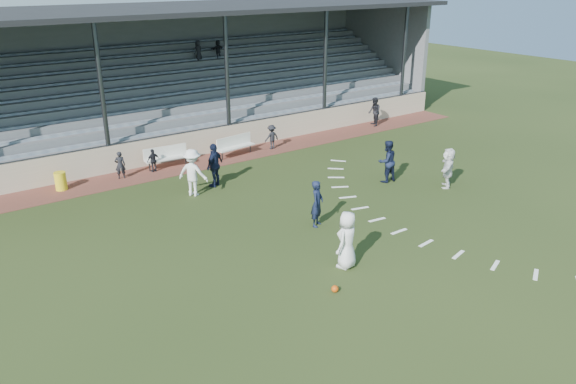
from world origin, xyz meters
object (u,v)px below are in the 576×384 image
Objects in this scene: trash_bin at (61,181)px; player_navy_lead at (317,204)px; bench_right at (235,144)px; football at (335,289)px; player_white_lead at (347,240)px; official at (374,112)px; bench_left at (166,155)px.

player_navy_lead is at bearing -54.08° from trash_bin.
football is at bearing -116.05° from bench_right.
football is 1.70m from player_white_lead.
bench_right is 1.26× the size of official.
player_navy_lead is (6.27, -8.65, 0.44)m from trash_bin.
player_navy_lead is at bearing -75.77° from bench_left.
bench_right is at bearing -1.87° from bench_left.
trash_bin is at bearing -174.76° from bench_left.
player_navy_lead is at bearing 58.21° from football.
player_white_lead reaches higher than player_navy_lead.
football is at bearing 14.52° from player_white_lead.
player_white_lead is (5.18, -11.44, 0.50)m from trash_bin.
football is at bearing -72.17° from trash_bin.
official is at bearing -0.11° from trash_bin.
bench_left is 12.51m from football.
player_navy_lead reaches higher than bench_right.
bench_left is 8.93m from player_navy_lead.
bench_left reaches higher than football.
player_navy_lead reaches higher than bench_left.
football is (-4.02, -12.16, -0.48)m from bench_right.
trash_bin is at bearing -63.69° from official.
player_white_lead is at bearing 37.26° from football.
bench_right is at bearing 71.70° from football.
official reaches higher than football.
trash_bin is (-8.00, 0.20, -0.20)m from bench_right.
trash_bin is at bearing -88.39° from player_white_lead.
bench_left is at bearing 1.58° from trash_bin.
bench_right is 12.81m from football.
official is (13.25, 12.32, 0.73)m from football.
trash_bin is (-4.63, -0.13, -0.20)m from bench_left.
official is (12.05, 11.41, -0.06)m from player_white_lead.
bench_right is 10.16× the size of football.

